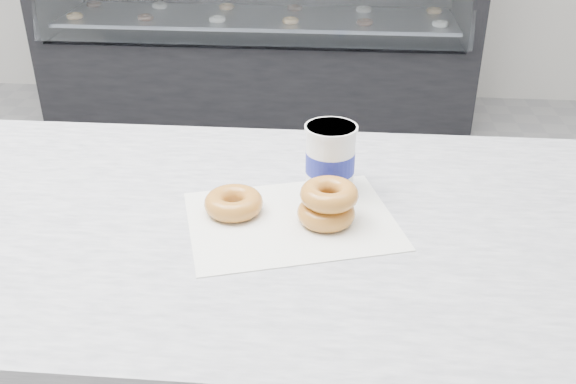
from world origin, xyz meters
name	(u,v)px	position (x,y,z in m)	size (l,w,h in m)	color
ground	(179,356)	(0.00, 0.00, 0.00)	(5.00, 5.00, 0.00)	gray
display_case	(258,32)	(0.00, 2.12, 0.49)	(2.40, 0.74, 1.25)	black
wax_paper	(291,220)	(0.41, -0.60, 0.90)	(0.34, 0.26, 0.00)	silver
donut_single	(234,203)	(0.31, -0.59, 0.92)	(0.10, 0.10, 0.04)	#C08634
donut_stack	(328,204)	(0.47, -0.60, 0.94)	(0.12, 0.12, 0.07)	#C08634
coffee_cup	(330,158)	(0.47, -0.49, 0.96)	(0.11, 0.11, 0.13)	white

